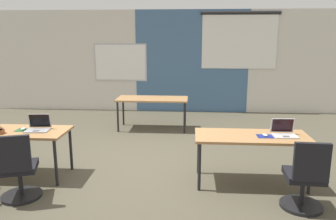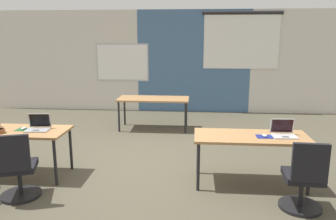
{
  "view_description": "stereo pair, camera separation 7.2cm",
  "coord_description": "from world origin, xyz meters",
  "px_view_note": "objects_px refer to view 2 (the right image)",
  "views": [
    {
      "loc": [
        0.89,
        -5.22,
        2.09
      ],
      "look_at": [
        0.49,
        0.29,
        0.87
      ],
      "focal_mm": 35.82,
      "sensor_mm": 36.0,
      "label": 1
    },
    {
      "loc": [
        0.96,
        -5.22,
        2.09
      ],
      "look_at": [
        0.49,
        0.29,
        0.87
      ],
      "focal_mm": 35.82,
      "sensor_mm": 36.0,
      "label": 2
    }
  ],
  "objects_px": {
    "desk_far_center": "(153,101)",
    "laptop_near_left_inner": "(38,127)",
    "desk_near_right": "(251,140)",
    "mouse_near_right_end": "(264,135)",
    "chair_near_left_inner": "(18,172)",
    "desk_near_left": "(14,134)",
    "mouse_near_left_inner": "(24,128)",
    "laptop_near_right_end": "(284,133)",
    "chair_near_right_end": "(304,182)"
  },
  "relations": [
    {
      "from": "desk_far_center",
      "to": "laptop_near_left_inner",
      "type": "xyz_separation_m",
      "value": [
        -1.38,
        -2.77,
        0.11
      ]
    },
    {
      "from": "desk_near_right",
      "to": "mouse_near_right_end",
      "type": "height_order",
      "value": "mouse_near_right_end"
    },
    {
      "from": "desk_near_right",
      "to": "laptop_near_left_inner",
      "type": "height_order",
      "value": "laptop_near_left_inner"
    },
    {
      "from": "chair_near_left_inner",
      "to": "mouse_near_right_end",
      "type": "bearing_deg",
      "value": 174.08
    },
    {
      "from": "desk_far_center",
      "to": "laptop_near_left_inner",
      "type": "bearing_deg",
      "value": -116.58
    },
    {
      "from": "desk_near_left",
      "to": "chair_near_left_inner",
      "type": "bearing_deg",
      "value": -59.97
    },
    {
      "from": "mouse_near_left_inner",
      "to": "laptop_near_right_end",
      "type": "height_order",
      "value": "laptop_near_right_end"
    },
    {
      "from": "laptop_near_left_inner",
      "to": "laptop_near_right_end",
      "type": "relative_size",
      "value": 1.05
    },
    {
      "from": "desk_far_center",
      "to": "chair_near_right_end",
      "type": "height_order",
      "value": "chair_near_right_end"
    },
    {
      "from": "laptop_near_left_inner",
      "to": "chair_near_right_end",
      "type": "relative_size",
      "value": 0.39
    },
    {
      "from": "chair_near_right_end",
      "to": "laptop_near_right_end",
      "type": "bearing_deg",
      "value": -81.18
    },
    {
      "from": "desk_near_left",
      "to": "chair_near_left_inner",
      "type": "distance_m",
      "value": 0.9
    },
    {
      "from": "desk_near_right",
      "to": "chair_near_right_end",
      "type": "height_order",
      "value": "chair_near_right_end"
    },
    {
      "from": "desk_near_right",
      "to": "desk_far_center",
      "type": "relative_size",
      "value": 1.0
    },
    {
      "from": "desk_near_left",
      "to": "mouse_near_right_end",
      "type": "bearing_deg",
      "value": -0.67
    },
    {
      "from": "desk_near_right",
      "to": "laptop_near_left_inner",
      "type": "xyz_separation_m",
      "value": [
        -3.13,
        0.03,
        0.11
      ]
    },
    {
      "from": "mouse_near_right_end",
      "to": "chair_near_right_end",
      "type": "xyz_separation_m",
      "value": [
        0.35,
        -0.71,
        -0.36
      ]
    },
    {
      "from": "mouse_near_left_inner",
      "to": "desk_near_right",
      "type": "bearing_deg",
      "value": -0.47
    },
    {
      "from": "chair_near_left_inner",
      "to": "mouse_near_right_end",
      "type": "distance_m",
      "value": 3.34
    },
    {
      "from": "desk_far_center",
      "to": "chair_near_left_inner",
      "type": "xyz_separation_m",
      "value": [
        -1.32,
        -3.54,
        -0.28
      ]
    },
    {
      "from": "desk_far_center",
      "to": "laptop_near_left_inner",
      "type": "height_order",
      "value": "laptop_near_left_inner"
    },
    {
      "from": "desk_near_left",
      "to": "laptop_near_left_inner",
      "type": "relative_size",
      "value": 4.46
    },
    {
      "from": "desk_near_left",
      "to": "desk_far_center",
      "type": "height_order",
      "value": "same"
    },
    {
      "from": "desk_near_left",
      "to": "mouse_near_right_end",
      "type": "xyz_separation_m",
      "value": [
        3.67,
        -0.04,
        0.08
      ]
    },
    {
      "from": "laptop_near_left_inner",
      "to": "chair_near_right_end",
      "type": "distance_m",
      "value": 3.76
    },
    {
      "from": "desk_near_right",
      "to": "mouse_near_right_end",
      "type": "relative_size",
      "value": 14.29
    },
    {
      "from": "laptop_near_right_end",
      "to": "desk_far_center",
      "type": "bearing_deg",
      "value": 125.6
    },
    {
      "from": "chair_near_right_end",
      "to": "laptop_near_left_inner",
      "type": "bearing_deg",
      "value": -9.1
    },
    {
      "from": "desk_near_right",
      "to": "chair_near_left_inner",
      "type": "distance_m",
      "value": 3.17
    },
    {
      "from": "desk_near_left",
      "to": "chair_near_left_inner",
      "type": "height_order",
      "value": "chair_near_left_inner"
    },
    {
      "from": "chair_near_left_inner",
      "to": "laptop_near_right_end",
      "type": "xyz_separation_m",
      "value": [
        3.52,
        0.76,
        0.39
      ]
    },
    {
      "from": "laptop_near_left_inner",
      "to": "mouse_near_right_end",
      "type": "distance_m",
      "value": 3.31
    },
    {
      "from": "desk_near_left",
      "to": "laptop_near_left_inner",
      "type": "bearing_deg",
      "value": 5.21
    },
    {
      "from": "desk_near_left",
      "to": "desk_far_center",
      "type": "relative_size",
      "value": 1.0
    },
    {
      "from": "mouse_near_right_end",
      "to": "chair_near_right_end",
      "type": "distance_m",
      "value": 0.87
    },
    {
      "from": "desk_near_left",
      "to": "chair_near_right_end",
      "type": "bearing_deg",
      "value": -10.56
    },
    {
      "from": "desk_near_left",
      "to": "desk_near_right",
      "type": "relative_size",
      "value": 1.0
    },
    {
      "from": "desk_far_center",
      "to": "mouse_near_right_end",
      "type": "xyz_separation_m",
      "value": [
        1.92,
        -2.84,
        0.08
      ]
    },
    {
      "from": "desk_near_left",
      "to": "desk_far_center",
      "type": "distance_m",
      "value": 3.3
    },
    {
      "from": "desk_near_right",
      "to": "chair_near_left_inner",
      "type": "bearing_deg",
      "value": -166.44
    },
    {
      "from": "desk_near_left",
      "to": "mouse_near_right_end",
      "type": "height_order",
      "value": "mouse_near_right_end"
    },
    {
      "from": "laptop_near_left_inner",
      "to": "chair_near_left_inner",
      "type": "relative_size",
      "value": 0.39
    },
    {
      "from": "desk_near_right",
      "to": "chair_near_right_end",
      "type": "xyz_separation_m",
      "value": [
        0.52,
        -0.75,
        -0.28
      ]
    },
    {
      "from": "laptop_near_right_end",
      "to": "laptop_near_left_inner",
      "type": "bearing_deg",
      "value": 177.07
    },
    {
      "from": "desk_near_right",
      "to": "desk_far_center",
      "type": "xyz_separation_m",
      "value": [
        -1.75,
        2.8,
        0.0
      ]
    },
    {
      "from": "desk_near_right",
      "to": "desk_far_center",
      "type": "bearing_deg",
      "value": 122.01
    },
    {
      "from": "desk_far_center",
      "to": "laptop_near_left_inner",
      "type": "distance_m",
      "value": 3.1
    },
    {
      "from": "mouse_near_right_end",
      "to": "chair_near_right_end",
      "type": "relative_size",
      "value": 0.12
    },
    {
      "from": "laptop_near_right_end",
      "to": "mouse_near_right_end",
      "type": "relative_size",
      "value": 3.06
    },
    {
      "from": "mouse_near_right_end",
      "to": "mouse_near_left_inner",
      "type": "bearing_deg",
      "value": 178.86
    }
  ]
}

